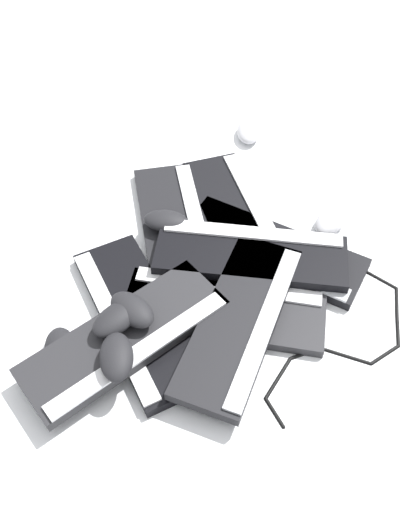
% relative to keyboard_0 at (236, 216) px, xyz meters
% --- Properties ---
extents(ground_plane, '(3.20, 3.20, 0.00)m').
position_rel_keyboard_0_xyz_m(ground_plane, '(-0.21, 0.00, -0.01)').
color(ground_plane, white).
extents(keyboard_0, '(0.42, 0.41, 0.03)m').
position_rel_keyboard_0_xyz_m(keyboard_0, '(0.00, 0.00, 0.00)').
color(keyboard_0, black).
rests_on(keyboard_0, ground).
extents(keyboard_1, '(0.44, 0.39, 0.03)m').
position_rel_keyboard_0_xyz_m(keyboard_1, '(-0.11, 0.12, 0.00)').
color(keyboard_1, black).
rests_on(keyboard_1, ground).
extents(keyboard_2, '(0.38, 0.44, 0.03)m').
position_rel_keyboard_0_xyz_m(keyboard_2, '(-0.38, 0.06, 0.00)').
color(keyboard_2, black).
rests_on(keyboard_2, ground).
extents(keyboard_3, '(0.27, 0.46, 0.03)m').
position_rel_keyboard_0_xyz_m(keyboard_3, '(-0.27, -0.10, 0.00)').
color(keyboard_3, '#232326').
rests_on(keyboard_3, ground).
extents(keyboard_4, '(0.16, 0.44, 0.03)m').
position_rel_keyboard_0_xyz_m(keyboard_4, '(-0.06, -0.12, 0.00)').
color(keyboard_4, black).
rests_on(keyboard_4, ground).
extents(keyboard_5, '(0.46, 0.31, 0.03)m').
position_rel_keyboard_0_xyz_m(keyboard_5, '(-0.45, 0.04, 0.03)').
color(keyboard_5, '#232326').
rests_on(keyboard_5, keyboard_2).
extents(keyboard_6, '(0.45, 0.19, 0.03)m').
position_rel_keyboard_0_xyz_m(keyboard_6, '(-0.30, -0.15, 0.03)').
color(keyboard_6, black).
rests_on(keyboard_6, keyboard_3).
extents(keyboard_7, '(0.29, 0.46, 0.03)m').
position_rel_keyboard_0_xyz_m(keyboard_7, '(-0.12, -0.09, 0.03)').
color(keyboard_7, black).
rests_on(keyboard_7, keyboard_4).
extents(mouse_0, '(0.12, 0.08, 0.04)m').
position_rel_keyboard_0_xyz_m(mouse_0, '(0.09, -0.22, 0.01)').
color(mouse_0, '#B7B7BC').
rests_on(mouse_0, ground).
extents(mouse_1, '(0.13, 0.12, 0.04)m').
position_rel_keyboard_0_xyz_m(mouse_1, '(-0.52, 0.16, 0.01)').
color(mouse_1, black).
rests_on(mouse_1, ground).
extents(mouse_2, '(0.09, 0.12, 0.04)m').
position_rel_keyboard_0_xyz_m(mouse_2, '(-0.40, 0.05, 0.07)').
color(mouse_2, black).
rests_on(mouse_2, keyboard_5).
extents(mouse_3, '(0.13, 0.11, 0.04)m').
position_rel_keyboard_0_xyz_m(mouse_3, '(0.32, 0.11, 0.01)').
color(mouse_3, '#B7B7BC').
rests_on(mouse_3, ground).
extents(mouse_4, '(0.12, 0.10, 0.04)m').
position_rel_keyboard_0_xyz_m(mouse_4, '(-0.44, 0.07, 0.07)').
color(mouse_4, black).
rests_on(mouse_4, keyboard_5).
extents(mouse_5, '(0.10, 0.12, 0.04)m').
position_rel_keyboard_0_xyz_m(mouse_5, '(-0.13, 0.13, 0.04)').
color(mouse_5, black).
rests_on(mouse_5, keyboard_1).
extents(mouse_6, '(0.13, 0.12, 0.04)m').
position_rel_keyboard_0_xyz_m(mouse_6, '(-0.51, 0.02, 0.07)').
color(mouse_6, black).
rests_on(mouse_6, keyboard_5).
extents(cable_0, '(0.45, 0.21, 0.01)m').
position_rel_keyboard_0_xyz_m(cable_0, '(-0.22, -0.36, -0.01)').
color(cable_0, black).
rests_on(cable_0, ground).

